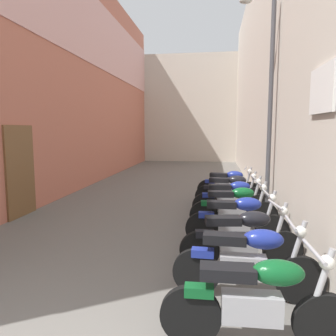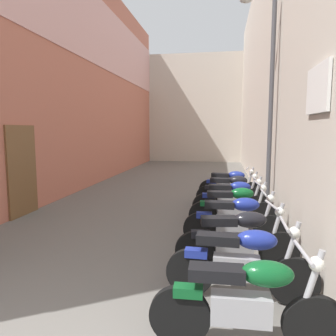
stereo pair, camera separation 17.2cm
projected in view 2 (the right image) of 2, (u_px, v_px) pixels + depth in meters
name	position (u px, v px, depth m)	size (l,w,h in m)	color
ground_plane	(160.00, 200.00, 9.43)	(35.48, 35.48, 0.00)	#66635E
building_left	(83.00, 73.00, 11.38)	(0.45, 19.48, 8.13)	#B76651
building_right	(267.00, 71.00, 10.37)	(0.45, 19.48, 7.98)	beige
building_far_end	(196.00, 109.00, 21.48)	(9.01, 2.00, 6.95)	beige
motorcycle_nearest	(247.00, 301.00, 2.97)	(1.85, 0.58, 1.04)	black
motorcycle_second	(241.00, 261.00, 3.87)	(1.85, 0.58, 1.04)	black
motorcycle_third	(238.00, 238.00, 4.69)	(1.84, 0.58, 1.04)	black
motorcycle_fourth	(235.00, 219.00, 5.66)	(1.85, 0.58, 1.04)	black
motorcycle_fifth	(233.00, 207.00, 6.61)	(1.85, 0.58, 1.04)	black
motorcycle_sixth	(232.00, 198.00, 7.39)	(1.85, 0.58, 1.04)	black
motorcycle_seventh	(231.00, 191.00, 8.34)	(1.85, 0.58, 1.04)	black
motorcycle_eighth	(230.00, 184.00, 9.27)	(1.84, 0.58, 1.04)	black
street_lamp	(267.00, 93.00, 7.01)	(0.79, 0.18, 4.99)	#47474C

